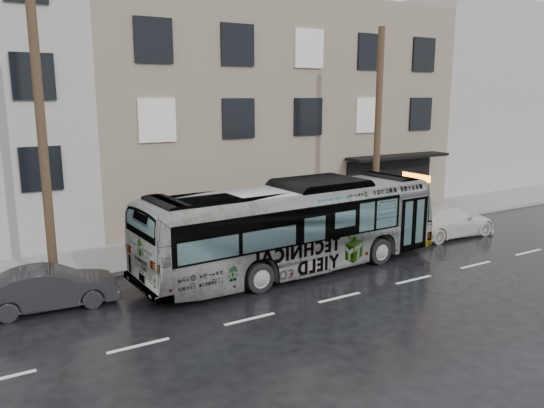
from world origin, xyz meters
The scene contains 10 objects.
ground centered at (0.00, 0.00, 0.00)m, with size 120.00×120.00×0.00m, color black.
sidewalk centered at (0.00, 4.90, 0.07)m, with size 90.00×3.60×0.15m, color gray.
building_taupe centered at (5.00, 12.70, 5.50)m, with size 20.00×12.00×11.00m, color #786C5C.
building_filler centered at (24.00, 12.70, 6.00)m, with size 18.00×12.00×12.00m, color #A6A29D.
utility_pole_front centered at (6.50, 3.30, 4.65)m, with size 0.30×0.30×9.00m, color #4F3B27.
utility_pole_rear centered at (-7.50, 3.30, 4.65)m, with size 0.30×0.30×9.00m, color #4F3B27.
sign_post centered at (7.60, 3.30, 1.35)m, with size 0.06×0.06×2.40m, color slate.
bus centered at (0.23, 0.47, 1.62)m, with size 2.72×11.63×3.24m, color #B2B2B2.
white_sedan centered at (8.72, 0.96, 0.69)m, with size 1.93×4.75×1.38m, color silver.
dark_sedan centered at (-7.91, 1.21, 0.63)m, with size 1.34×3.85×1.27m, color black.
Camera 1 is at (-9.82, -14.91, 6.23)m, focal length 35.00 mm.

